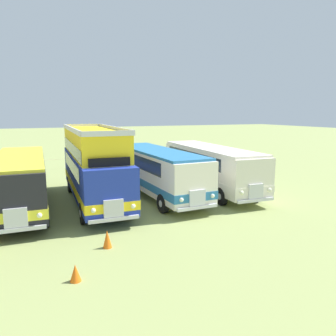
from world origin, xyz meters
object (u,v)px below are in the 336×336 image
object	(u,v)px
bus_sixth_in_row	(94,163)
bus_seventh_in_row	(156,169)
bus_fifth_in_row	(21,178)
cone_near_end	(107,239)
cone_mid_row	(75,273)
bus_eighth_in_row	(209,165)

from	to	relation	value
bus_sixth_in_row	bus_seventh_in_row	xyz separation A→B (m)	(3.97, -0.01, -0.61)
bus_fifth_in_row	cone_near_end	world-z (taller)	bus_fifth_in_row
cone_mid_row	bus_sixth_in_row	bearing A→B (deg)	75.30
bus_sixth_in_row	bus_eighth_in_row	distance (m)	7.98
bus_sixth_in_row	bus_eighth_in_row	xyz separation A→B (m)	(7.95, 0.09, -0.60)
cone_near_end	cone_mid_row	world-z (taller)	cone_near_end
bus_sixth_in_row	cone_near_end	size ratio (longest dim) A/B	14.52
bus_eighth_in_row	bus_fifth_in_row	bearing A→B (deg)	179.55
bus_seventh_in_row	bus_eighth_in_row	world-z (taller)	same
cone_near_end	cone_mid_row	bearing A→B (deg)	-125.07
cone_near_end	bus_eighth_in_row	bearing A→B (deg)	38.56
bus_sixth_in_row	cone_mid_row	size ratio (longest dim) A/B	18.70
cone_near_end	cone_mid_row	xyz separation A→B (m)	(-1.54, -2.19, -0.08)
bus_fifth_in_row	cone_mid_row	world-z (taller)	bus_fifth_in_row
bus_seventh_in_row	cone_near_end	world-z (taller)	bus_seventh_in_row
bus_fifth_in_row	cone_near_end	size ratio (longest dim) A/B	14.47
bus_eighth_in_row	cone_mid_row	size ratio (longest dim) A/B	19.18
bus_sixth_in_row	bus_fifth_in_row	bearing A→B (deg)	177.35
bus_seventh_in_row	cone_mid_row	world-z (taller)	bus_seventh_in_row
bus_fifth_in_row	bus_sixth_in_row	xyz separation A→B (m)	(3.98, -0.18, 0.60)
bus_sixth_in_row	cone_mid_row	world-z (taller)	bus_sixth_in_row
bus_eighth_in_row	cone_near_end	bearing A→B (deg)	-141.44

